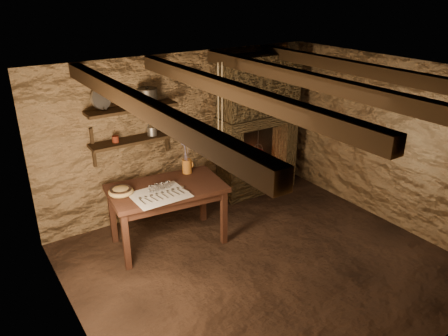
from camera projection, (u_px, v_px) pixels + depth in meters
floor at (262, 264)px, 5.57m from camera, size 4.50×4.50×0.00m
back_wall at (184, 133)px, 6.63m from camera, size 4.50×0.04×2.40m
front_wall at (419, 263)px, 3.56m from camera, size 4.50×0.04×2.40m
left_wall at (71, 235)px, 3.96m from camera, size 0.04×4.00×2.40m
right_wall at (389, 142)px, 6.24m from camera, size 0.04×4.00×2.40m
ceiling at (270, 76)px, 4.62m from camera, size 4.50×4.00×0.04m
beam_far_left at (139, 104)px, 3.90m from camera, size 0.14×3.95×0.16m
beam_mid_left at (231, 90)px, 4.41m from camera, size 0.14×3.95×0.16m
beam_mid_right at (304, 79)px, 4.91m from camera, size 0.14×3.95×0.16m
beam_far_right at (364, 70)px, 5.42m from camera, size 0.14×3.95×0.16m
shelf_lower at (135, 140)px, 6.04m from camera, size 1.25×0.30×0.04m
shelf_upper at (132, 108)px, 5.86m from camera, size 1.25×0.30×0.04m
hearth at (258, 122)px, 7.08m from camera, size 1.43×0.51×2.30m
work_table at (168, 213)px, 5.87m from camera, size 1.58×1.02×0.85m
linen_cloth at (160, 195)px, 5.48m from camera, size 0.68×0.55×0.01m
pewter_cutlery_row at (161, 195)px, 5.46m from camera, size 0.57×0.22×0.01m
drinking_glasses at (157, 187)px, 5.57m from camera, size 0.22×0.07×0.09m
stoneware_jug at (187, 160)px, 6.04m from camera, size 0.17×0.17×0.46m
wooden_bowl at (121, 192)px, 5.49m from camera, size 0.38×0.38×0.11m
iron_stockpot at (148, 97)px, 5.93m from camera, size 0.29×0.29×0.20m
tin_pan at (101, 99)px, 5.68m from camera, size 0.31×0.22×0.28m
small_kettle at (152, 131)px, 6.14m from camera, size 0.20×0.16×0.19m
rusty_tin at (116, 139)px, 5.87m from camera, size 0.10×0.10×0.09m
red_pot at (258, 153)px, 7.23m from camera, size 0.20×0.20×0.54m
hanging_ropes at (220, 108)px, 5.69m from camera, size 0.08×0.08×1.20m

